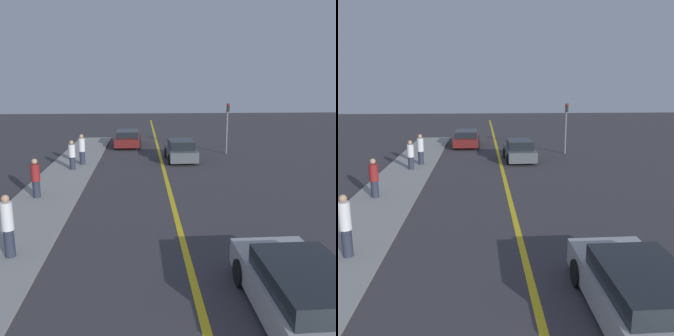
{
  "view_description": "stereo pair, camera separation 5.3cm",
  "coord_description": "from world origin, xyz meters",
  "views": [
    {
      "loc": [
        -1.23,
        -3.13,
        4.83
      ],
      "look_at": [
        -0.28,
        10.39,
        1.77
      ],
      "focal_mm": 40.0,
      "sensor_mm": 36.0,
      "label": 1
    },
    {
      "loc": [
        -1.18,
        -3.13,
        4.83
      ],
      "look_at": [
        -0.28,
        10.39,
        1.77
      ],
      "focal_mm": 40.0,
      "sensor_mm": 36.0,
      "label": 2
    }
  ],
  "objects": [
    {
      "name": "pedestrian_near_curb",
      "position": [
        -4.94,
        6.81,
        1.02
      ],
      "size": [
        0.33,
        0.33,
        1.79
      ],
      "color": "#282D3D",
      "rests_on": "sidewalk_left"
    },
    {
      "name": "sidewalk_left",
      "position": [
        -5.35,
        15.3,
        0.06
      ],
      "size": [
        2.72,
        30.6,
        0.12
      ],
      "color": "gray",
      "rests_on": "ground_plane"
    },
    {
      "name": "pedestrian_far_standing",
      "position": [
        -5.15,
        17.79,
        0.93
      ],
      "size": [
        0.37,
        0.37,
        1.64
      ],
      "color": "#282D3D",
      "rests_on": "sidewalk_left"
    },
    {
      "name": "car_far_distant",
      "position": [
        -2.34,
        26.32,
        0.62
      ],
      "size": [
        2.03,
        4.43,
        1.26
      ],
      "rotation": [
        0.0,
        0.0,
        0.0
      ],
      "color": "maroon",
      "rests_on": "ground_plane"
    },
    {
      "name": "car_ahead_center",
      "position": [
        1.25,
        20.42,
        0.64
      ],
      "size": [
        1.95,
        3.85,
        1.35
      ],
      "rotation": [
        0.0,
        0.0,
        0.03
      ],
      "color": "#4C5156",
      "rests_on": "ground_plane"
    },
    {
      "name": "pedestrian_mid_group",
      "position": [
        -5.72,
        12.46,
        0.95
      ],
      "size": [
        0.37,
        0.37,
        1.67
      ],
      "color": "#282D3D",
      "rests_on": "sidewalk_left"
    },
    {
      "name": "pedestrian_by_sign",
      "position": [
        -4.8,
        19.09,
        1.02
      ],
      "size": [
        0.38,
        0.38,
        1.81
      ],
      "color": "#282D3D",
      "rests_on": "sidewalk_left"
    },
    {
      "name": "car_near_right_lane",
      "position": [
        2.01,
        3.55,
        0.63
      ],
      "size": [
        2.03,
        4.74,
        1.28
      ],
      "rotation": [
        0.0,
        0.0,
        0.01
      ],
      "color": "#9E9EA3",
      "rests_on": "ground_plane"
    },
    {
      "name": "road_center_line",
      "position": [
        0.0,
        18.0,
        0.0
      ],
      "size": [
        0.2,
        60.0,
        0.01
      ],
      "color": "gold",
      "rests_on": "ground_plane"
    },
    {
      "name": "traffic_light",
      "position": [
        4.7,
        22.52,
        2.19
      ],
      "size": [
        0.18,
        0.4,
        3.51
      ],
      "color": "slate",
      "rests_on": "ground_plane"
    }
  ]
}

